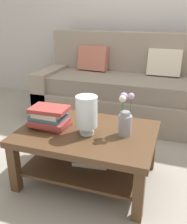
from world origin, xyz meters
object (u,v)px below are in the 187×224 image
couch (126,90)px  glass_hurricane_vase (87,113)px  coffee_table (88,144)px  flower_pitcher (125,119)px  book_stack_main (49,117)px

couch → glass_hurricane_vase: 1.48m
couch → coffee_table: (0.00, -1.41, -0.05)m
coffee_table → flower_pitcher: size_ratio=3.19×
couch → coffee_table: bearing=-89.8°
couch → flower_pitcher: couch is taller
flower_pitcher → couch: bearing=101.8°
couch → flower_pitcher: 1.43m
coffee_table → glass_hurricane_vase: size_ratio=3.55×
coffee_table → glass_hurricane_vase: 0.30m
couch → glass_hurricane_vase: couch is taller
couch → book_stack_main: size_ratio=6.81×
glass_hurricane_vase → flower_pitcher: (0.27, 0.08, -0.04)m
flower_pitcher → glass_hurricane_vase: bearing=-164.6°
book_stack_main → glass_hurricane_vase: (0.33, -0.02, 0.09)m
couch → glass_hurricane_vase: (0.02, -1.46, 0.25)m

